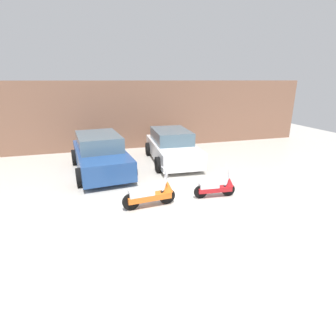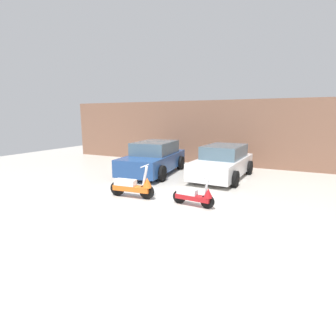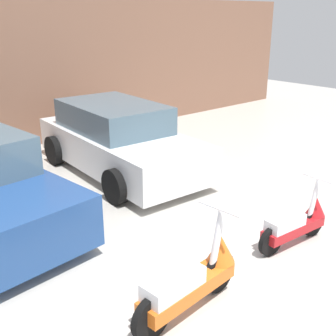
{
  "view_description": "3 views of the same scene",
  "coord_description": "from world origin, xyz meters",
  "views": [
    {
      "loc": [
        -2.41,
        -6.26,
        3.52
      ],
      "look_at": [
        -0.01,
        1.99,
        0.63
      ],
      "focal_mm": 28.0,
      "sensor_mm": 36.0,
      "label": 1
    },
    {
      "loc": [
        3.71,
        -6.47,
        2.64
      ],
      "look_at": [
        -0.37,
        1.99,
        0.79
      ],
      "focal_mm": 28.0,
      "sensor_mm": 36.0,
      "label": 2
    },
    {
      "loc": [
        -3.66,
        -2.23,
        3.11
      ],
      "look_at": [
        0.2,
        2.26,
        0.93
      ],
      "focal_mm": 45.0,
      "sensor_mm": 36.0,
      "label": 3
    }
  ],
  "objects": [
    {
      "name": "car_rear_left",
      "position": [
        -2.19,
        4.23,
        0.7
      ],
      "size": [
        2.44,
        4.5,
        1.47
      ],
      "rotation": [
        0.0,
        0.0,
        -1.47
      ],
      "color": "navy",
      "rests_on": "ground_plane"
    },
    {
      "name": "wall_back",
      "position": [
        0.0,
        7.64,
        1.75
      ],
      "size": [
        19.6,
        0.12,
        3.5
      ],
      "primitive_type": "cube",
      "color": "#845B47",
      "rests_on": "ground_plane"
    },
    {
      "name": "car_rear_center",
      "position": [
        0.98,
        4.71,
        0.67
      ],
      "size": [
        2.18,
        4.23,
        1.41
      ],
      "rotation": [
        0.0,
        0.0,
        -1.63
      ],
      "color": "white",
      "rests_on": "ground_plane"
    },
    {
      "name": "scooter_front_left",
      "position": [
        -0.93,
        0.54,
        0.39
      ],
      "size": [
        1.59,
        0.57,
        1.11
      ],
      "rotation": [
        0.0,
        0.0,
        0.09
      ],
      "color": "black",
      "rests_on": "ground_plane"
    },
    {
      "name": "scooter_front_right",
      "position": [
        1.18,
        0.61,
        0.33
      ],
      "size": [
        1.35,
        0.48,
        0.94
      ],
      "rotation": [
        0.0,
        0.0,
        -0.08
      ],
      "color": "black",
      "rests_on": "ground_plane"
    },
    {
      "name": "ground_plane",
      "position": [
        0.0,
        0.0,
        0.0
      ],
      "size": [
        28.0,
        28.0,
        0.0
      ],
      "primitive_type": "plane",
      "color": "beige"
    }
  ]
}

